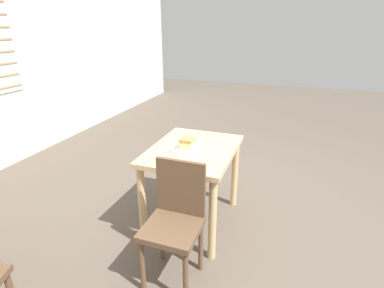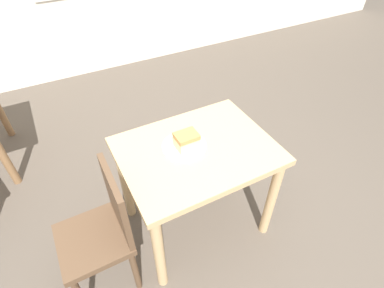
{
  "view_description": "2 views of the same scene",
  "coord_description": "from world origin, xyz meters",
  "px_view_note": "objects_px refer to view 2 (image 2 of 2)",
  "views": [
    {
      "loc": [
        -2.1,
        -0.32,
        1.67
      ],
      "look_at": [
        -0.03,
        0.41,
        0.79
      ],
      "focal_mm": 28.0,
      "sensor_mm": 36.0,
      "label": 1
    },
    {
      "loc": [
        -0.56,
        -0.65,
        1.87
      ],
      "look_at": [
        0.02,
        0.43,
        0.77
      ],
      "focal_mm": 28.0,
      "sensor_mm": 36.0,
      "label": 2
    }
  ],
  "objects_px": {
    "chair_near_window": "(103,231)",
    "plate": "(184,146)",
    "cake_slice": "(186,141)",
    "dining_table_near": "(197,164)"
  },
  "relations": [
    {
      "from": "chair_near_window",
      "to": "plate",
      "type": "bearing_deg",
      "value": 103.78
    },
    {
      "from": "chair_near_window",
      "to": "plate",
      "type": "distance_m",
      "value": 0.63
    },
    {
      "from": "chair_near_window",
      "to": "plate",
      "type": "relative_size",
      "value": 3.33
    },
    {
      "from": "cake_slice",
      "to": "plate",
      "type": "bearing_deg",
      "value": 114.91
    },
    {
      "from": "plate",
      "to": "cake_slice",
      "type": "bearing_deg",
      "value": -65.09
    },
    {
      "from": "dining_table_near",
      "to": "chair_near_window",
      "type": "height_order",
      "value": "chair_near_window"
    },
    {
      "from": "plate",
      "to": "cake_slice",
      "type": "xyz_separation_m",
      "value": [
        0.01,
        -0.01,
        0.05
      ]
    },
    {
      "from": "chair_near_window",
      "to": "plate",
      "type": "xyz_separation_m",
      "value": [
        0.56,
        0.14,
        0.26
      ]
    },
    {
      "from": "chair_near_window",
      "to": "cake_slice",
      "type": "distance_m",
      "value": 0.66
    },
    {
      "from": "plate",
      "to": "cake_slice",
      "type": "distance_m",
      "value": 0.05
    }
  ]
}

